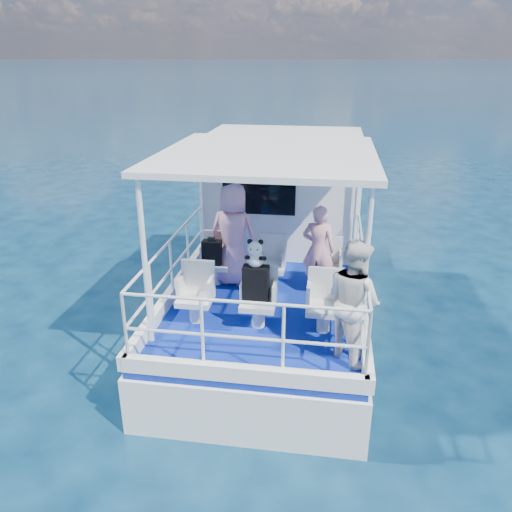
{
  "coord_description": "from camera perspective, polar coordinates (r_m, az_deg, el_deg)",
  "views": [
    {
      "loc": [
        0.9,
        -7.18,
        4.41
      ],
      "look_at": [
        -0.14,
        -0.4,
        1.67
      ],
      "focal_mm": 35.0,
      "sensor_mm": 36.0,
      "label": 1
    }
  ],
  "objects": [
    {
      "name": "railings",
      "position": [
        7.32,
        0.89,
        -2.52
      ],
      "size": [
        2.84,
        3.59,
        1.0
      ],
      "primitive_type": null,
      "color": "white",
      "rests_on": "deck"
    },
    {
      "name": "passenger_stbd_fwd",
      "position": [
        7.85,
        7.14,
        0.74
      ],
      "size": [
        0.58,
        0.44,
        1.43
      ],
      "primitive_type": "imported",
      "rotation": [
        0.0,
        0.0,
        2.93
      ],
      "color": "pink",
      "rests_on": "deck"
    },
    {
      "name": "panda",
      "position": [
        6.6,
        -0.09,
        0.33
      ],
      "size": [
        0.25,
        0.21,
        0.38
      ],
      "primitive_type": null,
      "color": "silver",
      "rests_on": "backpack_center"
    },
    {
      "name": "backpack_center",
      "position": [
        6.77,
        -0.03,
        -3.27
      ],
      "size": [
        0.35,
        0.2,
        0.53
      ],
      "primitive_type": "cube",
      "color": "black",
      "rests_on": "seat_center_aft"
    },
    {
      "name": "compact_camera",
      "position": [
        7.99,
        -5.15,
        1.95
      ],
      "size": [
        0.1,
        0.06,
        0.06
      ],
      "primitive_type": "cube",
      "color": "black",
      "rests_on": "backpack_port"
    },
    {
      "name": "seat_port_aft",
      "position": [
        7.16,
        -6.91,
        -6.03
      ],
      "size": [
        0.48,
        0.46,
        0.38
      ],
      "primitive_type": "cube",
      "color": "silver",
      "rests_on": "deck"
    },
    {
      "name": "seat_center_fwd",
      "position": [
        8.14,
        1.62,
        -2.29
      ],
      "size": [
        0.48,
        0.46,
        0.38
      ],
      "primitive_type": "cube",
      "color": "silver",
      "rests_on": "deck"
    },
    {
      "name": "cabin",
      "position": [
        9.82,
        3.23,
        7.55
      ],
      "size": [
        2.85,
        2.0,
        2.2
      ],
      "primitive_type": "cube",
      "color": "white",
      "rests_on": "deck"
    },
    {
      "name": "seat_center_aft",
      "position": [
        6.99,
        0.27,
        -6.6
      ],
      "size": [
        0.48,
        0.46,
        0.38
      ],
      "primitive_type": "cube",
      "color": "silver",
      "rests_on": "deck"
    },
    {
      "name": "backpack_port",
      "position": [
        8.07,
        -5.06,
        0.41
      ],
      "size": [
        0.31,
        0.17,
        0.4
      ],
      "primitive_type": "cube",
      "color": "black",
      "rests_on": "seat_port_fwd"
    },
    {
      "name": "ground",
      "position": [
        8.48,
        1.37,
        -9.58
      ],
      "size": [
        2000.0,
        2000.0,
        0.0
      ],
      "primitive_type": "plane",
      "color": "#072037",
      "rests_on": "ground"
    },
    {
      "name": "seat_port_fwd",
      "position": [
        8.29,
        -4.56,
        -1.9
      ],
      "size": [
        0.48,
        0.46,
        0.38
      ],
      "primitive_type": "cube",
      "color": "silver",
      "rests_on": "deck"
    },
    {
      "name": "deck",
      "position": [
        8.97,
        2.25,
        -1.62
      ],
      "size": [
        2.9,
        6.9,
        0.1
      ],
      "primitive_type": "cube",
      "color": "navy",
      "rests_on": "hull"
    },
    {
      "name": "canopy",
      "position": [
        7.15,
        1.39,
        11.54
      ],
      "size": [
        3.0,
        3.2,
        0.08
      ],
      "primitive_type": "cube",
      "color": "white",
      "rests_on": "cabin"
    },
    {
      "name": "hull",
      "position": [
        9.34,
        2.17,
        -6.42
      ],
      "size": [
        3.0,
        7.0,
        1.6
      ],
      "primitive_type": "cube",
      "color": "white",
      "rests_on": "ground"
    },
    {
      "name": "passenger_stbd_aft",
      "position": [
        6.16,
        11.11,
        -4.99
      ],
      "size": [
        0.93,
        0.96,
        1.56
      ],
      "primitive_type": "imported",
      "rotation": [
        0.0,
        0.0,
        2.24
      ],
      "color": "silver",
      "rests_on": "deck"
    },
    {
      "name": "seat_stbd_fwd",
      "position": [
        8.09,
        7.96,
        -2.66
      ],
      "size": [
        0.48,
        0.46,
        0.38
      ],
      "primitive_type": "cube",
      "color": "silver",
      "rests_on": "deck"
    },
    {
      "name": "passenger_port_fwd",
      "position": [
        8.06,
        -2.59,
        2.41
      ],
      "size": [
        0.69,
        0.55,
        1.68
      ],
      "primitive_type": "imported",
      "rotation": [
        0.0,
        0.0,
        2.97
      ],
      "color": "pink",
      "rests_on": "deck"
    },
    {
      "name": "canopy_posts",
      "position": [
        7.39,
        1.26,
        2.75
      ],
      "size": [
        2.77,
        2.97,
        2.2
      ],
      "color": "white",
      "rests_on": "deck"
    },
    {
      "name": "seat_stbd_aft",
      "position": [
        6.93,
        7.71,
        -7.07
      ],
      "size": [
        0.48,
        0.46,
        0.38
      ],
      "primitive_type": "cube",
      "color": "silver",
      "rests_on": "deck"
    }
  ]
}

